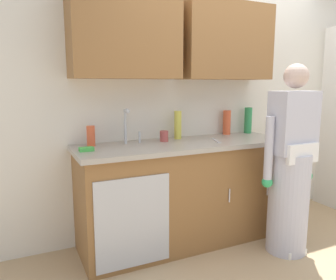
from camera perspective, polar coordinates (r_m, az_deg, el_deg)
The scene contains 13 objects.
ground_plane at distance 3.05m, azimuth 19.17°, elevation -19.43°, with size 9.00×9.00×0.00m, color tan.
kitchen_wall_with_uppers at distance 3.37m, azimuth 6.84°, elevation 9.94°, with size 4.80×0.44×2.70m.
counter_cabinet at distance 3.07m, azimuth 2.75°, elevation -9.43°, with size 1.90×0.62×0.90m.
countertop at distance 2.96m, azimuth 2.86°, elevation -0.77°, with size 1.96×0.66×0.04m, color #A8A093.
sink at distance 2.78m, azimuth -5.68°, elevation -1.36°, with size 0.50×0.36×0.35m.
person_at_sink at distance 3.00m, azimuth 20.40°, elevation -5.67°, with size 0.55×0.34×1.62m.
bottle_soap at distance 2.83m, azimuth -13.23°, elevation 0.68°, with size 0.07×0.07×0.17m, color #E05933.
bottle_cleaner_spray at distance 3.45m, azimuth 10.16°, elevation 3.02°, with size 0.08×0.08×0.25m, color #E05933.
bottle_water_tall at distance 3.12m, azimuth 1.72°, elevation 2.62°, with size 0.07×0.07×0.27m, color #D8D14C.
bottle_water_short at distance 3.59m, azimuth 13.71°, elevation 3.33°, with size 0.08×0.08×0.27m, color #2D8C4C.
cup_by_sink at distance 2.99m, azimuth -0.68°, elevation 0.68°, with size 0.08×0.08×0.10m, color #B24C47.
knife_on_counter at distance 3.05m, azimuth 8.30°, elevation -0.09°, with size 0.24×0.02×0.01m, color silver.
sponge at distance 2.63m, azimuth -13.97°, elevation -1.56°, with size 0.11×0.07×0.03m, color #4CBF4C.
Camera 1 is at (-1.92, -1.87, 1.45)m, focal length 35.15 mm.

